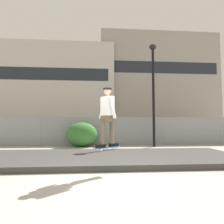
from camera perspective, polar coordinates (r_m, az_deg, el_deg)
name	(u,v)px	position (r m, az deg, el deg)	size (l,w,h in m)	color
ground_plane	(111,181)	(4.76, -0.31, -20.77)	(120.00, 120.00, 0.00)	#9E998E
gravel_berm	(107,158)	(7.18, -1.73, -14.15)	(10.40, 3.55, 0.19)	#3D3A38
skateboard	(107,147)	(5.11, -1.49, -11.10)	(0.78, 0.60, 0.07)	#2D608C
skater	(107,113)	(5.08, -1.47, -0.37)	(0.66, 0.61, 1.67)	black
chain_fence	(103,131)	(11.92, -2.74, -5.94)	(24.29, 0.06, 1.85)	gray
street_lamp	(153,82)	(11.75, 12.86, 9.32)	(0.44, 0.44, 6.43)	black
parked_car_near	(32,131)	(16.05, -23.99, -5.39)	(4.43, 2.00, 1.66)	silver
parked_car_mid	(96,130)	(15.28, -4.99, -5.80)	(4.55, 2.27, 1.66)	#474C54
parked_car_far	(168,130)	(16.50, 17.35, -5.49)	(4.46, 2.07, 1.66)	navy
library_building	(47,90)	(43.26, -19.70, 6.64)	(29.12, 10.67, 18.02)	#B2AFA8
office_block	(154,86)	(45.86, 13.04, 8.10)	(26.02, 12.42, 21.42)	gray
shrub_left	(82,134)	(11.41, -9.49, -6.96)	(1.92, 1.57, 1.48)	#336B2D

